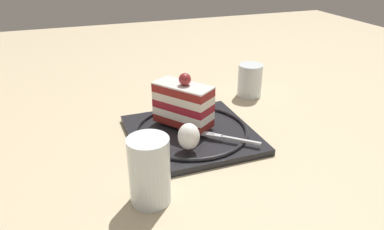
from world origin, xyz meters
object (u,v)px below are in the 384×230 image
Objects in this scene: whipped_cream_dollop at (189,136)px; drink_glass_far at (150,173)px; cake_slice at (183,104)px; drink_glass_near at (250,82)px; dessert_plate at (192,133)px; fork at (229,138)px.

drink_glass_far is (0.10, -0.10, 0.00)m from whipped_cream_dollop.
cake_slice is 0.26m from drink_glass_near.
dessert_plate is 2.28× the size of drink_glass_far.
drink_glass_near is (-0.23, 0.25, -0.01)m from whipped_cream_dollop.
fork is at bearing 119.68° from drink_glass_far.
dessert_plate is 1.92× the size of cake_slice.
whipped_cream_dollop reaches higher than dessert_plate.
whipped_cream_dollop is at bearing 135.02° from drink_glass_far.
drink_glass_near is 0.77× the size of drink_glass_far.
drink_glass_far is (0.17, -0.13, 0.04)m from dessert_plate.
fork is at bearing 94.38° from whipped_cream_dollop.
dessert_plate is 4.95× the size of whipped_cream_dollop.
whipped_cream_dollop is 0.53× the size of fork.
drink_glass_near is at bearing 144.19° from fork.
cake_slice is 0.23m from drink_glass_far.
cake_slice reaches higher than drink_glass_near.
cake_slice reaches higher than drink_glass_far.
fork is 1.14× the size of drink_glass_near.
whipped_cream_dollop is (0.07, -0.03, 0.04)m from dessert_plate.
dessert_plate is at bearing -53.32° from drink_glass_near.
fork is 0.28m from drink_glass_near.
drink_glass_near is (-0.13, 0.23, -0.03)m from cake_slice.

